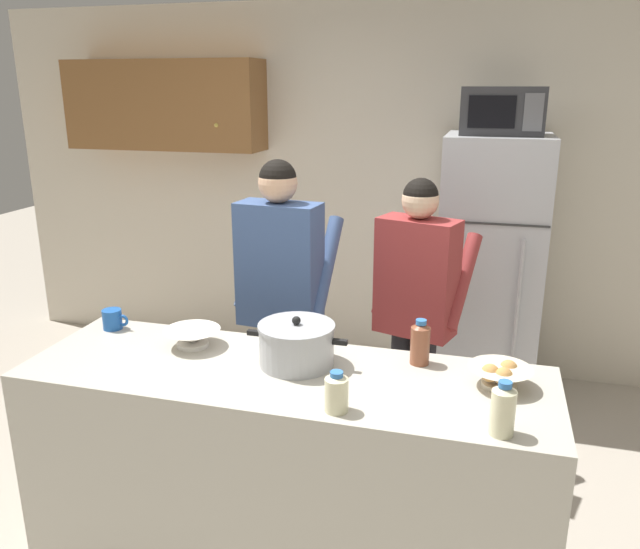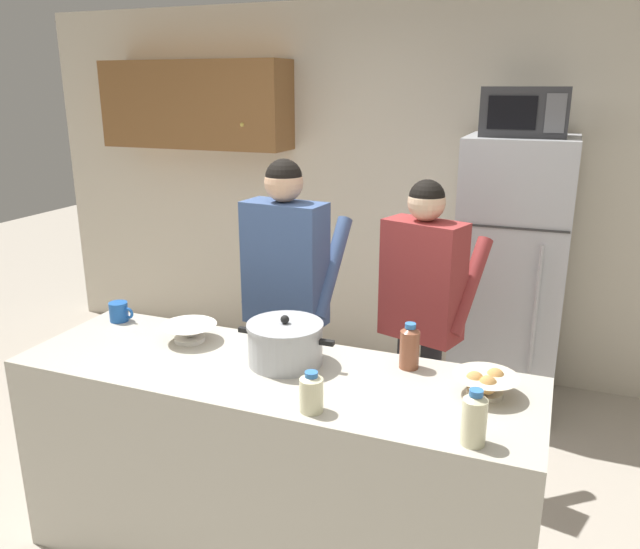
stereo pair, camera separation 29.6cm
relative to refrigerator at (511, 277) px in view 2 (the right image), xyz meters
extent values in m
cube|color=beige|center=(-0.78, 0.45, 0.43)|extent=(6.00, 0.12, 2.60)
cube|color=brown|center=(-2.38, 0.22, 1.02)|extent=(1.47, 0.34, 0.63)
sphere|color=gold|center=(-1.90, 0.05, 0.89)|extent=(0.03, 0.03, 0.03)
cube|color=#BCB7A8|center=(-0.78, -1.85, -0.41)|extent=(2.16, 0.68, 0.92)
cube|color=#B7BABF|center=(0.00, 0.00, 0.00)|extent=(0.64, 0.64, 1.74)
cube|color=#333333|center=(0.00, -0.32, 0.38)|extent=(0.63, 0.01, 0.01)
cylinder|color=#B2B2B7|center=(0.18, -0.35, -0.09)|extent=(0.02, 0.02, 0.79)
cube|color=#2D2D30|center=(0.00, -0.02, 1.01)|extent=(0.48, 0.36, 0.28)
cube|color=black|center=(-0.06, -0.20, 1.01)|extent=(0.26, 0.01, 0.18)
cube|color=#59595B|center=(0.17, -0.20, 1.01)|extent=(0.11, 0.01, 0.21)
cylinder|color=black|center=(-0.98, -1.11, -0.46)|extent=(0.11, 0.11, 0.82)
cylinder|color=black|center=(-1.13, -1.09, -0.46)|extent=(0.11, 0.11, 0.82)
cube|color=#3F598C|center=(-1.05, -1.10, 0.27)|extent=(0.44, 0.24, 0.65)
sphere|color=#D8A884|center=(-1.05, -1.10, 0.69)|extent=(0.20, 0.20, 0.20)
sphere|color=black|center=(-1.05, -1.10, 0.72)|extent=(0.19, 0.19, 0.19)
cylinder|color=#3F598C|center=(-0.83, -1.00, 0.25)|extent=(0.12, 0.39, 0.50)
cylinder|color=#3F598C|center=(-1.25, -0.96, 0.25)|extent=(0.12, 0.39, 0.50)
cylinder|color=black|center=(-0.30, -0.95, -0.48)|extent=(0.11, 0.11, 0.77)
cylinder|color=black|center=(-0.43, -0.91, -0.48)|extent=(0.11, 0.11, 0.77)
cube|color=#993333|center=(-0.36, -0.93, 0.21)|extent=(0.45, 0.31, 0.61)
sphere|color=beige|center=(-0.36, -0.93, 0.61)|extent=(0.19, 0.19, 0.19)
sphere|color=black|center=(-0.36, -0.93, 0.63)|extent=(0.18, 0.18, 0.18)
cylinder|color=#993333|center=(-0.14, -0.88, 0.19)|extent=(0.19, 0.37, 0.47)
cylinder|color=#993333|center=(-0.52, -0.76, 0.19)|extent=(0.19, 0.37, 0.47)
cylinder|color=#ADAFB5|center=(-0.75, -1.77, 0.13)|extent=(0.31, 0.31, 0.16)
cylinder|color=#ADAFB5|center=(-0.75, -1.77, 0.21)|extent=(0.32, 0.32, 0.02)
sphere|color=black|center=(-0.75, -1.77, 0.24)|extent=(0.04, 0.04, 0.04)
cube|color=black|center=(-0.94, -1.77, 0.17)|extent=(0.06, 0.02, 0.02)
cube|color=black|center=(-0.57, -1.77, 0.17)|extent=(0.06, 0.02, 0.02)
cylinder|color=#1E59B2|center=(-1.72, -1.63, 0.10)|extent=(0.09, 0.09, 0.10)
torus|color=#1E59B2|center=(-1.66, -1.63, 0.10)|extent=(0.06, 0.01, 0.06)
cylinder|color=beige|center=(0.06, -1.76, 0.06)|extent=(0.14, 0.14, 0.02)
cone|color=beige|center=(0.06, -1.76, 0.10)|extent=(0.25, 0.25, 0.06)
sphere|color=tan|center=(0.02, -1.78, 0.11)|extent=(0.07, 0.07, 0.07)
sphere|color=tan|center=(0.09, -1.73, 0.11)|extent=(0.07, 0.07, 0.07)
sphere|color=tan|center=(0.07, -1.80, 0.11)|extent=(0.07, 0.07, 0.07)
cylinder|color=white|center=(-1.25, -1.72, 0.06)|extent=(0.14, 0.14, 0.02)
cone|color=white|center=(-1.25, -1.72, 0.10)|extent=(0.25, 0.25, 0.06)
cylinder|color=beige|center=(0.07, -2.11, 0.13)|extent=(0.08, 0.08, 0.16)
cone|color=beige|center=(0.07, -2.11, 0.22)|extent=(0.08, 0.08, 0.02)
cylinder|color=#3372BF|center=(0.07, -2.11, 0.23)|extent=(0.04, 0.04, 0.02)
cylinder|color=beige|center=(-0.50, -2.10, 0.11)|extent=(0.09, 0.09, 0.12)
cone|color=beige|center=(-0.50, -2.10, 0.18)|extent=(0.09, 0.09, 0.02)
cylinder|color=#3372BF|center=(-0.50, -2.10, 0.19)|extent=(0.05, 0.05, 0.02)
cylinder|color=brown|center=(-0.26, -1.63, 0.13)|extent=(0.08, 0.08, 0.16)
cone|color=brown|center=(-0.26, -1.63, 0.22)|extent=(0.08, 0.08, 0.02)
cylinder|color=#3372BF|center=(-0.26, -1.63, 0.23)|extent=(0.04, 0.04, 0.02)
camera|label=1|loc=(-0.03, -4.03, 1.16)|focal=35.04mm
camera|label=2|loc=(0.26, -3.94, 1.16)|focal=35.04mm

